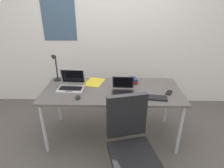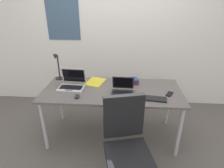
{
  "view_description": "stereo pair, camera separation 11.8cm",
  "coord_description": "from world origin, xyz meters",
  "px_view_note": "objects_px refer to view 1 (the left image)",
  "views": [
    {
      "loc": [
        0.04,
        -2.23,
        1.83
      ],
      "look_at": [
        0.0,
        0.0,
        0.82
      ],
      "focal_mm": 30.33,
      "sensor_mm": 36.0,
      "label": 1
    },
    {
      "loc": [
        0.16,
        -2.22,
        1.83
      ],
      "look_at": [
        0.0,
        0.0,
        0.82
      ],
      "focal_mm": 30.33,
      "sensor_mm": 36.0,
      "label": 2
    }
  ],
  "objects_px": {
    "laptop_mid_desk": "(71,85)",
    "external_keyboard": "(153,98)",
    "computer_mouse": "(78,97)",
    "laptop_by_keyboard": "(123,90)",
    "office_chair": "(130,152)",
    "desk_lamp": "(56,68)",
    "paper_folder_far_corner": "(94,82)",
    "cell_phone": "(169,93)",
    "book_stack": "(130,80)"
  },
  "relations": [
    {
      "from": "laptop_mid_desk",
      "to": "book_stack",
      "type": "height_order",
      "value": "laptop_mid_desk"
    },
    {
      "from": "paper_folder_far_corner",
      "to": "external_keyboard",
      "type": "bearing_deg",
      "value": -30.98
    },
    {
      "from": "cell_phone",
      "to": "book_stack",
      "type": "bearing_deg",
      "value": 174.57
    },
    {
      "from": "external_keyboard",
      "to": "computer_mouse",
      "type": "bearing_deg",
      "value": -170.42
    },
    {
      "from": "laptop_mid_desk",
      "to": "external_keyboard",
      "type": "distance_m",
      "value": 1.07
    },
    {
      "from": "laptop_by_keyboard",
      "to": "cell_phone",
      "type": "distance_m",
      "value": 0.59
    },
    {
      "from": "laptop_mid_desk",
      "to": "external_keyboard",
      "type": "height_order",
      "value": "laptop_mid_desk"
    },
    {
      "from": "laptop_mid_desk",
      "to": "book_stack",
      "type": "relative_size",
      "value": 1.57
    },
    {
      "from": "desk_lamp",
      "to": "cell_phone",
      "type": "relative_size",
      "value": 2.94
    },
    {
      "from": "laptop_by_keyboard",
      "to": "office_chair",
      "type": "xyz_separation_m",
      "value": [
        0.06,
        -0.66,
        -0.38
      ]
    },
    {
      "from": "laptop_mid_desk",
      "to": "paper_folder_far_corner",
      "type": "xyz_separation_m",
      "value": [
        0.28,
        0.2,
        -0.04
      ]
    },
    {
      "from": "cell_phone",
      "to": "paper_folder_far_corner",
      "type": "relative_size",
      "value": 0.44
    },
    {
      "from": "laptop_mid_desk",
      "to": "cell_phone",
      "type": "bearing_deg",
      "value": -5.03
    },
    {
      "from": "laptop_mid_desk",
      "to": "paper_folder_far_corner",
      "type": "distance_m",
      "value": 0.35
    },
    {
      "from": "external_keyboard",
      "to": "book_stack",
      "type": "bearing_deg",
      "value": 126.03
    },
    {
      "from": "laptop_by_keyboard",
      "to": "office_chair",
      "type": "relative_size",
      "value": 0.29
    },
    {
      "from": "external_keyboard",
      "to": "computer_mouse",
      "type": "height_order",
      "value": "computer_mouse"
    },
    {
      "from": "computer_mouse",
      "to": "cell_phone",
      "type": "distance_m",
      "value": 1.14
    },
    {
      "from": "desk_lamp",
      "to": "computer_mouse",
      "type": "relative_size",
      "value": 4.17
    },
    {
      "from": "desk_lamp",
      "to": "office_chair",
      "type": "relative_size",
      "value": 0.41
    },
    {
      "from": "external_keyboard",
      "to": "cell_phone",
      "type": "height_order",
      "value": "external_keyboard"
    },
    {
      "from": "cell_phone",
      "to": "office_chair",
      "type": "bearing_deg",
      "value": -99.77
    },
    {
      "from": "computer_mouse",
      "to": "office_chair",
      "type": "distance_m",
      "value": 0.87
    },
    {
      "from": "laptop_by_keyboard",
      "to": "office_chair",
      "type": "bearing_deg",
      "value": -84.36
    },
    {
      "from": "external_keyboard",
      "to": "book_stack",
      "type": "xyz_separation_m",
      "value": [
        -0.24,
        0.46,
        0.02
      ]
    },
    {
      "from": "cell_phone",
      "to": "book_stack",
      "type": "relative_size",
      "value": 0.61
    },
    {
      "from": "laptop_by_keyboard",
      "to": "external_keyboard",
      "type": "distance_m",
      "value": 0.38
    },
    {
      "from": "laptop_by_keyboard",
      "to": "paper_folder_far_corner",
      "type": "xyz_separation_m",
      "value": [
        -0.39,
        0.32,
        -0.04
      ]
    },
    {
      "from": "cell_phone",
      "to": "computer_mouse",
      "type": "bearing_deg",
      "value": -143.36
    },
    {
      "from": "laptop_by_keyboard",
      "to": "book_stack",
      "type": "distance_m",
      "value": 0.35
    },
    {
      "from": "computer_mouse",
      "to": "external_keyboard",
      "type": "bearing_deg",
      "value": 0.32
    },
    {
      "from": "paper_folder_far_corner",
      "to": "cell_phone",
      "type": "bearing_deg",
      "value": -17.4
    },
    {
      "from": "paper_folder_far_corner",
      "to": "book_stack",
      "type": "bearing_deg",
      "value": 0.78
    },
    {
      "from": "laptop_mid_desk",
      "to": "computer_mouse",
      "type": "xyz_separation_m",
      "value": [
        0.13,
        -0.28,
        -0.03
      ]
    },
    {
      "from": "computer_mouse",
      "to": "book_stack",
      "type": "distance_m",
      "value": 0.82
    },
    {
      "from": "external_keyboard",
      "to": "computer_mouse",
      "type": "xyz_separation_m",
      "value": [
        -0.9,
        -0.02,
        0.01
      ]
    },
    {
      "from": "desk_lamp",
      "to": "office_chair",
      "type": "distance_m",
      "value": 1.53
    },
    {
      "from": "computer_mouse",
      "to": "office_chair",
      "type": "height_order",
      "value": "office_chair"
    },
    {
      "from": "book_stack",
      "to": "paper_folder_far_corner",
      "type": "distance_m",
      "value": 0.51
    },
    {
      "from": "external_keyboard",
      "to": "cell_phone",
      "type": "bearing_deg",
      "value": 40.38
    },
    {
      "from": "desk_lamp",
      "to": "book_stack",
      "type": "relative_size",
      "value": 1.79
    },
    {
      "from": "laptop_mid_desk",
      "to": "cell_phone",
      "type": "relative_size",
      "value": 2.58
    },
    {
      "from": "laptop_by_keyboard",
      "to": "book_stack",
      "type": "height_order",
      "value": "laptop_by_keyboard"
    },
    {
      "from": "laptop_mid_desk",
      "to": "computer_mouse",
      "type": "bearing_deg",
      "value": -64.08
    },
    {
      "from": "laptop_by_keyboard",
      "to": "office_chair",
      "type": "height_order",
      "value": "office_chair"
    },
    {
      "from": "laptop_by_keyboard",
      "to": "paper_folder_far_corner",
      "type": "height_order",
      "value": "laptop_by_keyboard"
    },
    {
      "from": "external_keyboard",
      "to": "paper_folder_far_corner",
      "type": "xyz_separation_m",
      "value": [
        -0.75,
        0.45,
        -0.01
      ]
    },
    {
      "from": "laptop_by_keyboard",
      "to": "cell_phone",
      "type": "bearing_deg",
      "value": 1.17
    },
    {
      "from": "computer_mouse",
      "to": "book_stack",
      "type": "relative_size",
      "value": 0.43
    },
    {
      "from": "external_keyboard",
      "to": "desk_lamp",
      "type": "bearing_deg",
      "value": 166.98
    }
  ]
}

